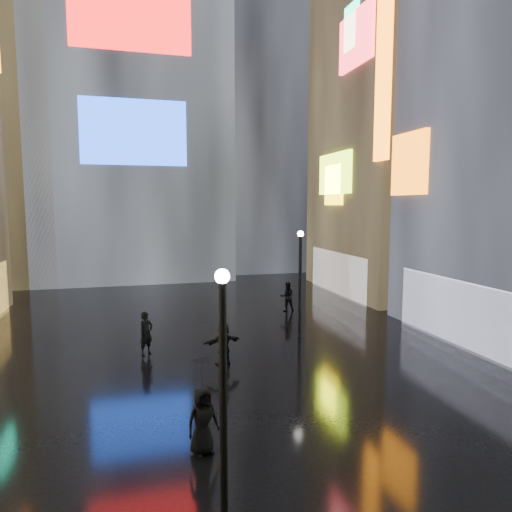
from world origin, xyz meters
name	(u,v)px	position (x,y,z in m)	size (l,w,h in m)	color
ground	(211,345)	(0.00, 20.00, 0.00)	(140.00, 140.00, 0.00)	black
building_right_far	(403,101)	(15.98, 30.00, 13.98)	(10.28, 12.00, 28.00)	black
tower_main	(131,42)	(-3.00, 43.97, 21.01)	(16.00, 14.20, 42.00)	black
tower_flank_right	(254,100)	(9.00, 46.00, 17.00)	(12.00, 12.00, 34.00)	black
lamp_near	(223,381)	(-1.68, 8.33, 2.94)	(0.30, 0.30, 5.20)	black
lamp_far	(300,277)	(4.42, 20.14, 2.94)	(0.30, 0.30, 5.20)	black
pedestrian_4	(203,420)	(-1.73, 10.91, 0.88)	(0.86, 0.56, 1.77)	black
pedestrian_5	(223,344)	(0.07, 17.29, 0.86)	(1.60, 0.51, 1.73)	black
pedestrian_6	(146,333)	(-2.90, 19.37, 0.94)	(0.68, 0.45, 1.87)	black
pedestrian_7	(287,297)	(5.61, 25.44, 0.89)	(0.87, 0.68, 1.79)	black
umbrella_2	(202,373)	(-1.73, 10.91, 2.17)	(0.88, 0.89, 0.80)	black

